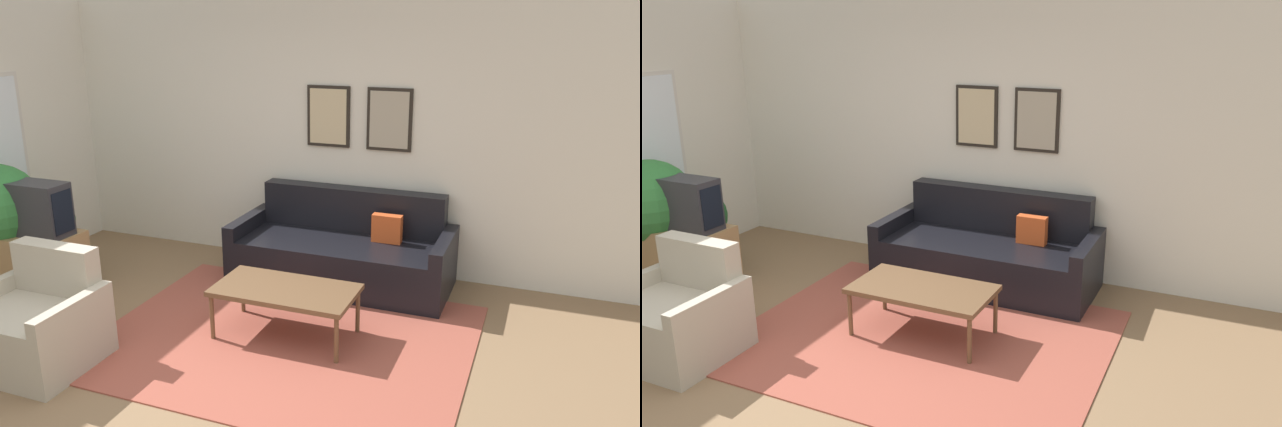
# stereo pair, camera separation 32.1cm
# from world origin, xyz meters

# --- Properties ---
(ground_plane) EXTENTS (16.00, 16.00, 0.00)m
(ground_plane) POSITION_xyz_m (0.00, 0.00, 0.00)
(ground_plane) COLOR #846647
(area_rug) EXTENTS (2.92, 2.31, 0.01)m
(area_rug) POSITION_xyz_m (0.48, 0.97, 0.01)
(area_rug) COLOR #9E4C3D
(area_rug) RESTS_ON ground_plane
(wall_back) EXTENTS (8.00, 0.09, 2.70)m
(wall_back) POSITION_xyz_m (0.01, 2.71, 1.35)
(wall_back) COLOR silver
(wall_back) RESTS_ON ground_plane
(couch) EXTENTS (2.09, 0.90, 0.88)m
(couch) POSITION_xyz_m (0.54, 2.25, 0.30)
(couch) COLOR black
(couch) RESTS_ON ground_plane
(coffee_table) EXTENTS (1.13, 0.60, 0.43)m
(coffee_table) POSITION_xyz_m (0.47, 1.03, 0.39)
(coffee_table) COLOR brown
(coffee_table) RESTS_ON ground_plane
(tv_stand) EXTENTS (0.74, 0.51, 0.60)m
(tv_stand) POSITION_xyz_m (-1.98, 0.96, 0.30)
(tv_stand) COLOR #A87F51
(tv_stand) RESTS_ON ground_plane
(tv) EXTENTS (0.69, 0.28, 0.49)m
(tv) POSITION_xyz_m (-1.98, 0.96, 0.84)
(tv) COLOR #2D2D33
(tv) RESTS_ON tv_stand
(armchair) EXTENTS (0.89, 0.76, 0.84)m
(armchair) POSITION_xyz_m (-1.10, 0.01, 0.29)
(armchair) COLOR #B2A893
(armchair) RESTS_ON ground_plane
(potted_plant_by_window) EXTENTS (0.60, 0.60, 0.90)m
(potted_plant_by_window) POSITION_xyz_m (-2.18, 1.25, 0.57)
(potted_plant_by_window) COLOR #935638
(potted_plant_by_window) RESTS_ON ground_plane
(potted_plant_small) EXTENTS (0.46, 0.46, 0.78)m
(potted_plant_small) POSITION_xyz_m (-2.35, 1.31, 0.50)
(potted_plant_small) COLOR beige
(potted_plant_small) RESTS_ON ground_plane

